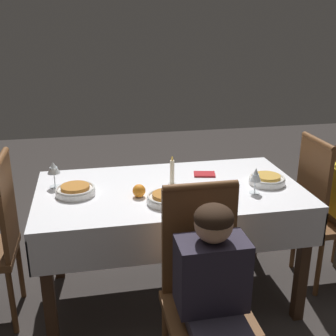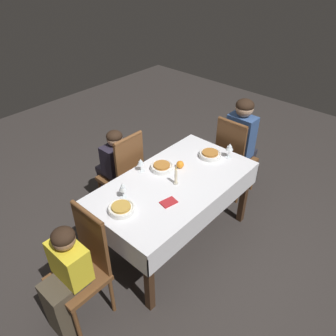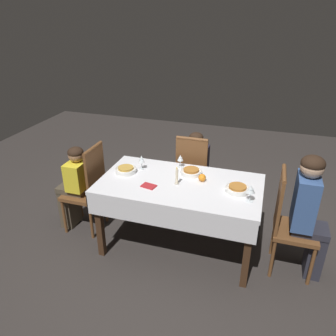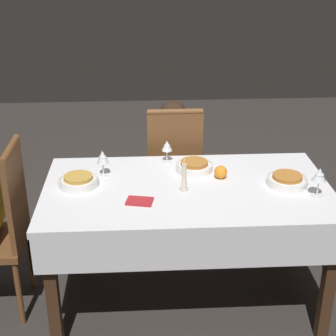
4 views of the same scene
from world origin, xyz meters
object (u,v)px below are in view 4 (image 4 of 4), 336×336
Objects in this scene: wine_glass_east at (103,158)px; wine_glass_south at (167,147)px; bowl_east at (78,181)px; bowl_south at (194,166)px; chair_south at (174,171)px; candle_centerpiece at (184,178)px; napkin_red_folded at (140,201)px; orange_fruit at (221,172)px; chair_east at (1,226)px; wine_glass_west at (319,176)px; bowl_west at (287,179)px; dining_table at (187,202)px; person_child_dark at (172,160)px.

wine_glass_south is at bearing -155.82° from wine_glass_east.
bowl_south is (-0.64, -0.15, -0.00)m from bowl_east.
candle_centerpiece is at bearing 90.42° from chair_south.
orange_fruit is at bearing -150.22° from napkin_red_folded.
chair_east is 1.02m from wine_glass_south.
candle_centerpiece is (0.68, -0.11, -0.04)m from wine_glass_west.
wine_glass_south is at bearing -79.42° from candle_centerpiece.
bowl_east is (1.12, -0.05, 0.00)m from bowl_west.
chair_east is 1.00× the size of chair_south.
person_child_dark reaches higher than dining_table.
wine_glass_west is 2.15× the size of orange_fruit.
wine_glass_east is at bearing 57.16° from person_child_dark.
person_child_dark is at bearing -125.34° from bowl_east.
bowl_east reaches higher than dining_table.
wine_glass_west reaches higher than wine_glass_south.
chair_south is at bearing -49.67° from wine_glass_west.
chair_east is 13.83× the size of orange_fruit.
bowl_south is at bearing -166.41° from bowl_east.
chair_south is 5.55× the size of candle_centerpiece.
bowl_east is (0.55, 0.61, 0.24)m from chair_south.
bowl_east is at bearing 47.83° from chair_south.
chair_south is at bearing -105.52° from napkin_red_folded.
dining_table is 0.68m from chair_south.
chair_east is at bearing 33.54° from chair_south.
chair_east is at bearing 3.98° from orange_fruit.
chair_east is 1.28m from person_child_dark.
wine_glass_east is at bearing -20.62° from dining_table.
wine_glass_west is (-0.66, 0.14, 0.20)m from dining_table.
bowl_west is 1.42× the size of wine_glass_west.
dining_table is 9.87× the size of wine_glass_west.
orange_fruit reaches higher than bowl_south.
bowl_west is at bearing -168.47° from napkin_red_folded.
chair_east is 6.66× the size of wine_glass_east.
chair_east is at bearing 39.87° from person_child_dark.
wine_glass_west is (-0.68, 0.81, 0.33)m from chair_south.
bowl_east reaches higher than napkin_red_folded.
person_child_dark reaches higher than bowl_south.
chair_south reaches higher than wine_glass_south.
napkin_red_folded is (-0.33, 0.21, -0.02)m from bowl_east.
napkin_red_folded is at bearing 121.11° from wine_glass_east.
dining_table is 0.39m from wine_glass_south.
wine_glass_south reaches higher than napkin_red_folded.
bowl_east is 1.59× the size of wine_glass_south.
dining_table is 7.19× the size of bowl_east.
wine_glass_west is 1.06× the size of napkin_red_folded.
napkin_red_folded is at bearing 77.10° from chair_east.
bowl_east is 1.45× the size of napkin_red_folded.
chair_south is at bearing -49.58° from bowl_west.
chair_east reaches higher than bowl_east.
bowl_west is 0.36m from orange_fruit.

